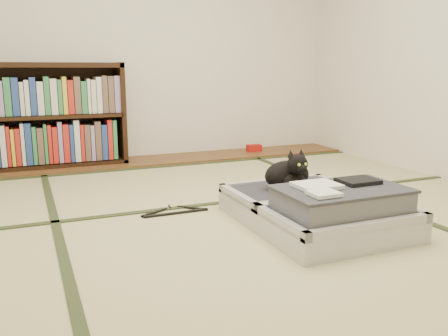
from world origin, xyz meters
name	(u,v)px	position (x,y,z in m)	size (l,w,h in m)	color
floor	(239,221)	(0.00, 0.00, 0.00)	(4.50, 4.50, 0.00)	#C3BC82
wood_strip	(153,160)	(0.00, 2.00, 0.01)	(4.00, 0.50, 0.02)	brown
red_item	(254,148)	(1.11, 2.03, 0.06)	(0.15, 0.09, 0.07)	#A8120D
tatami_borders	(209,200)	(0.00, 0.49, 0.00)	(4.00, 4.50, 0.01)	#2D381E
bookcase	(41,118)	(-0.98, 2.07, 0.45)	(1.45, 0.33, 0.93)	black
suitcase	(318,209)	(0.37, -0.26, 0.11)	(0.76, 1.01, 0.30)	silver
cat	(289,174)	(0.35, 0.04, 0.25)	(0.34, 0.34, 0.27)	black
cable_coil	(311,185)	(0.53, 0.07, 0.16)	(0.11, 0.11, 0.03)	white
hanger	(175,211)	(-0.30, 0.32, 0.01)	(0.43, 0.19, 0.01)	black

